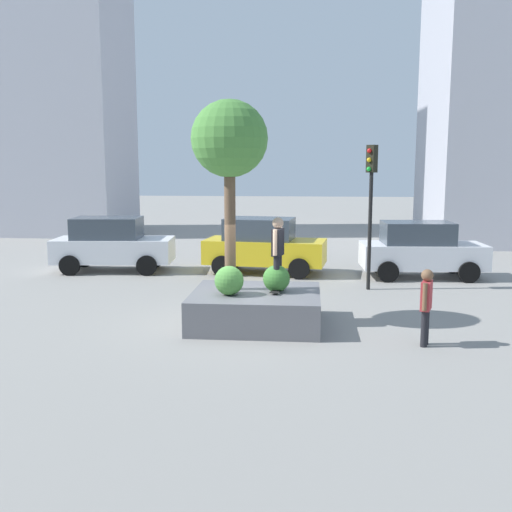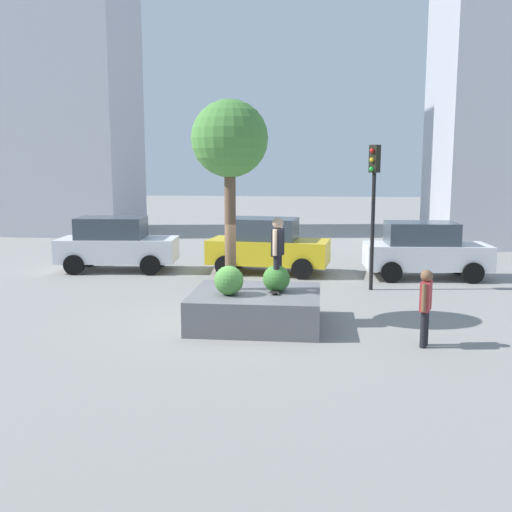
{
  "view_description": "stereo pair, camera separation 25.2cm",
  "coord_description": "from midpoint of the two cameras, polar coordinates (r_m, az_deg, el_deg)",
  "views": [
    {
      "loc": [
        1.61,
        -14.17,
        3.97
      ],
      "look_at": [
        0.31,
        0.08,
        1.74
      ],
      "focal_mm": 41.3,
      "sensor_mm": 36.0,
      "label": 1
    },
    {
      "loc": [
        1.86,
        -14.14,
        3.97
      ],
      "look_at": [
        0.31,
        0.08,
        1.74
      ],
      "focal_mm": 41.3,
      "sensor_mm": 36.0,
      "label": 2
    }
  ],
  "objects": [
    {
      "name": "office_tower_glass",
      "position": [
        37.75,
        -19.75,
        19.52
      ],
      "size": [
        9.72,
        6.15,
        22.54
      ],
      "primitive_type": "cube",
      "color": "#B2B2BC",
      "rests_on": "ground"
    },
    {
      "name": "planter_ledge",
      "position": [
        14.74,
        0.49,
        -5.08
      ],
      "size": [
        3.17,
        2.77,
        0.84
      ],
      "primitive_type": "cube",
      "color": "slate",
      "rests_on": "ground"
    },
    {
      "name": "taxi_cab",
      "position": [
        21.61,
        1.4,
        1.04
      ],
      "size": [
        4.56,
        2.47,
        2.03
      ],
      "color": "gold",
      "rests_on": "ground"
    },
    {
      "name": "ground_plane",
      "position": [
        14.8,
        -0.76,
        -6.7
      ],
      "size": [
        120.0,
        120.0,
        0.0
      ],
      "primitive_type": "plane",
      "color": "gray"
    },
    {
      "name": "plaza_tree",
      "position": [
        14.64,
        -2.06,
        11.0
      ],
      "size": [
        1.89,
        1.89,
        4.7
      ],
      "color": "brown",
      "rests_on": "planter_ledge"
    },
    {
      "name": "hedge_clump",
      "position": [
        14.24,
        -2.14,
        -2.38
      ],
      "size": [
        0.71,
        0.71,
        0.71
      ],
      "primitive_type": "sphere",
      "color": "#4C8C3D",
      "rests_on": "planter_ledge"
    },
    {
      "name": "boxwood_shrub",
      "position": [
        14.57,
        2.48,
        -2.2
      ],
      "size": [
        0.67,
        0.67,
        0.67
      ],
      "primitive_type": "sphere",
      "color": "#3D7A33",
      "rests_on": "planter_ledge"
    },
    {
      "name": "skateboard",
      "position": [
        14.59,
        2.59,
        -3.31
      ],
      "size": [
        0.35,
        0.82,
        0.07
      ],
      "color": "black",
      "rests_on": "planter_ledge"
    },
    {
      "name": "police_car",
      "position": [
        21.51,
        16.35,
        0.57
      ],
      "size": [
        4.35,
        2.19,
        1.98
      ],
      "color": "white",
      "rests_on": "ground"
    },
    {
      "name": "sedan_parked",
      "position": [
        22.68,
        -13.08,
        1.18
      ],
      "size": [
        4.49,
        2.33,
        2.02
      ],
      "color": "white",
      "rests_on": "ground"
    },
    {
      "name": "passerby_with_bag",
      "position": [
        13.42,
        16.62,
        -4.34
      ],
      "size": [
        0.33,
        0.56,
        1.72
      ],
      "color": "black",
      "rests_on": "ground"
    },
    {
      "name": "skateboarder",
      "position": [
        14.4,
        2.62,
        0.77
      ],
      "size": [
        0.3,
        0.6,
        1.79
      ],
      "color": "black",
      "rests_on": "skateboard"
    },
    {
      "name": "traffic_light_corner",
      "position": [
        18.84,
        11.69,
        6.07
      ],
      "size": [
        0.37,
        0.37,
        4.57
      ],
      "color": "black",
      "rests_on": "ground"
    }
  ]
}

